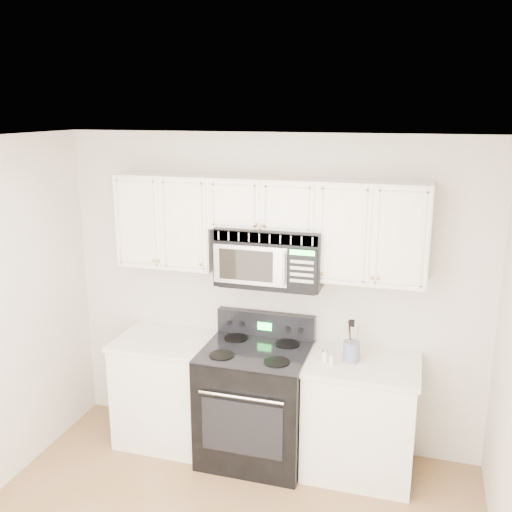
% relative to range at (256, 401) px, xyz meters
% --- Properties ---
extents(room, '(3.51, 3.51, 2.61)m').
position_rel_range_xyz_m(room, '(0.03, -1.40, 0.82)').
color(room, '#895F4A').
rests_on(room, ground).
extents(base_cabinet_left, '(0.86, 0.65, 0.92)m').
position_rel_range_xyz_m(base_cabinet_left, '(-0.77, 0.04, -0.06)').
color(base_cabinet_left, white).
rests_on(base_cabinet_left, ground).
extents(base_cabinet_right, '(0.86, 0.65, 0.92)m').
position_rel_range_xyz_m(base_cabinet_right, '(0.83, 0.04, -0.06)').
color(base_cabinet_right, white).
rests_on(base_cabinet_right, ground).
extents(range, '(0.83, 0.75, 1.14)m').
position_rel_range_xyz_m(range, '(0.00, 0.00, 0.00)').
color(range, black).
rests_on(range, ground).
extents(upper_cabinets, '(2.44, 0.37, 0.75)m').
position_rel_range_xyz_m(upper_cabinets, '(0.03, 0.18, 1.45)').
color(upper_cabinets, white).
rests_on(upper_cabinets, ground).
extents(microwave, '(0.82, 0.46, 0.45)m').
position_rel_range_xyz_m(microwave, '(0.09, 0.14, 1.19)').
color(microwave, black).
rests_on(microwave, ground).
extents(utensil_crock, '(0.13, 0.13, 0.33)m').
position_rel_range_xyz_m(utensil_crock, '(0.74, 0.04, 0.52)').
color(utensil_crock, slate).
rests_on(utensil_crock, base_cabinet_right).
extents(shaker_salt, '(0.04, 0.04, 0.09)m').
position_rel_range_xyz_m(shaker_salt, '(0.61, -0.07, 0.48)').
color(shaker_salt, silver).
rests_on(shaker_salt, base_cabinet_right).
extents(shaker_pepper, '(0.04, 0.04, 0.10)m').
position_rel_range_xyz_m(shaker_pepper, '(0.56, -0.04, 0.49)').
color(shaker_pepper, silver).
rests_on(shaker_pepper, base_cabinet_right).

